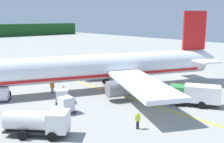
# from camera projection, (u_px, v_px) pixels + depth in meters

# --- Properties ---
(airliner_foreground) EXTENTS (40.21, 33.73, 11.90)m
(airliner_foreground) POSITION_uv_depth(u_px,v_px,m) (105.00, 67.00, 41.95)
(airliner_foreground) COLOR white
(airliner_foreground) RESTS_ON ground
(service_truck_fuel) EXTENTS (5.02, 6.34, 2.61)m
(service_truck_fuel) POSITION_uv_depth(u_px,v_px,m) (195.00, 94.00, 34.22)
(service_truck_fuel) COLOR #338C3F
(service_truck_fuel) RESTS_ON ground
(service_truck_baggage) EXTENTS (5.54, 5.59, 2.40)m
(service_truck_baggage) POSITION_uv_depth(u_px,v_px,m) (38.00, 122.00, 25.40)
(service_truck_baggage) COLOR white
(service_truck_baggage) RESTS_ON ground
(cargo_container_near) EXTENTS (2.39, 2.39, 1.88)m
(cargo_container_near) POSITION_uv_depth(u_px,v_px,m) (62.00, 96.00, 35.47)
(cargo_container_near) COLOR #333338
(cargo_container_near) RESTS_ON ground
(cargo_container_mid) EXTENTS (1.71, 1.71, 2.02)m
(cargo_container_mid) POSITION_uv_depth(u_px,v_px,m) (66.00, 105.00, 31.59)
(cargo_container_mid) COLOR #333338
(cargo_container_mid) RESTS_ON ground
(cargo_container_far) EXTENTS (2.42, 2.42, 1.94)m
(cargo_container_far) POSITION_uv_depth(u_px,v_px,m) (2.00, 95.00, 36.05)
(cargo_container_far) COLOR #333338
(cargo_container_far) RESTS_ON ground
(crew_marshaller) EXTENTS (0.62, 0.30, 1.71)m
(crew_marshaller) POSITION_uv_depth(u_px,v_px,m) (138.00, 119.00, 27.05)
(crew_marshaller) COLOR #191E33
(crew_marshaller) RESTS_ON ground
(crew_loader_left) EXTENTS (0.31, 0.62, 1.76)m
(crew_loader_left) POSITION_uv_depth(u_px,v_px,m) (64.00, 91.00, 37.52)
(crew_loader_left) COLOR #191E33
(crew_loader_left) RESTS_ON ground
(crew_loader_right) EXTENTS (0.51, 0.46, 1.68)m
(crew_loader_right) POSITION_uv_depth(u_px,v_px,m) (52.00, 87.00, 39.88)
(crew_loader_right) COLOR #191E33
(crew_loader_right) RESTS_ON ground
(apron_guide_line) EXTENTS (0.30, 60.00, 0.01)m
(apron_guide_line) POSITION_uv_depth(u_px,v_px,m) (123.00, 96.00, 38.55)
(apron_guide_line) COLOR yellow
(apron_guide_line) RESTS_ON ground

